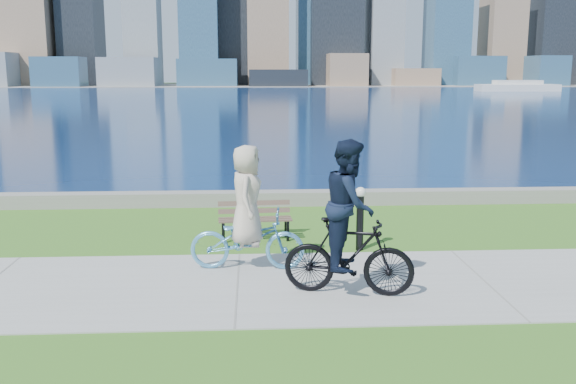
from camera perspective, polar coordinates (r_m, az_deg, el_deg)
The scene contains 10 objects.
ground at distance 10.98m, azimuth 17.03°, elevation -7.65°, with size 320.00×320.00×0.00m, color #31641A.
concrete_path at distance 10.98m, azimuth 17.04°, elevation -7.60°, with size 80.00×3.50×0.02m, color #969792.
seawall at distance 16.70m, azimuth 9.81°, elevation -0.42°, with size 90.00×0.50×0.35m, color slate.
bay_water at distance 81.91m, azimuth -0.57°, elevation 8.48°, with size 320.00×131.00×0.01m, color navy.
far_shore at distance 139.84m, azimuth -1.67°, elevation 9.49°, with size 320.00×30.00×0.12m, color gray.
ferry_far at distance 107.84m, azimuth 19.70°, elevation 8.81°, with size 12.60×3.60×1.71m.
park_bench at distance 12.99m, azimuth -2.97°, elevation -2.20°, with size 1.50×0.60×0.76m.
bollard_lamp at distance 12.20m, azimuth 6.43°, elevation -1.97°, with size 0.20×0.20×1.22m.
cyclist_woman at distance 10.94m, azimuth -3.66°, elevation -2.82°, with size 0.84×2.01×2.14m.
cyclist_man at distance 9.67m, azimuth 5.47°, elevation -3.44°, with size 1.01×2.05×2.37m.
Camera 1 is at (-3.73, -9.75, 3.39)m, focal length 40.00 mm.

